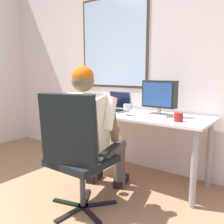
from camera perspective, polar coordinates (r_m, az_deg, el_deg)
The scene contains 8 objects.
wall_rear at distance 3.17m, azimuth 6.13°, elevation 13.26°, with size 4.85×0.08×2.85m.
desk at distance 2.78m, azimuth 5.86°, elevation -2.74°, with size 1.59×0.65×0.75m.
office_chair at distance 2.08m, azimuth -8.44°, elevation -8.31°, with size 0.64×0.59×1.05m.
person_seated at distance 2.29m, azimuth -4.86°, elevation -4.74°, with size 0.63×0.87×1.26m.
crt_monitor at distance 2.65m, azimuth 10.88°, elevation 3.75°, with size 0.36×0.20×0.37m.
laptop at distance 2.97m, azimuth 1.10°, elevation 1.50°, with size 0.33×0.30×0.23m.
wine_glass at distance 2.63m, azimuth 3.53°, elevation 0.97°, with size 0.08×0.08×0.12m.
coffee_mug at distance 2.40m, azimuth 15.07°, elevation -1.17°, with size 0.09×0.09×0.08m.
Camera 1 is at (1.56, -0.21, 1.21)m, focal length 39.69 mm.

